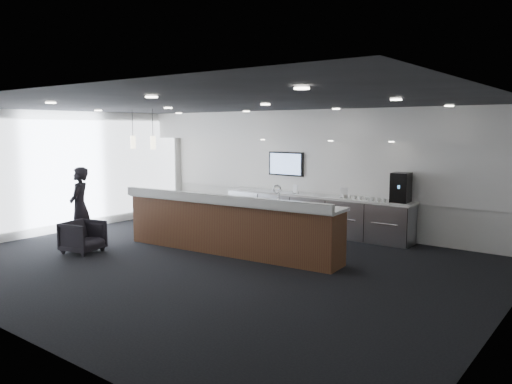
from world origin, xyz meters
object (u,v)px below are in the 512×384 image
Objects in this scene: coffee_machine at (401,188)px; service_counter at (229,225)px; lounge_guest at (80,206)px; armchair at (83,237)px.

service_counter is at bearing -134.99° from coffee_machine.
service_counter is at bearing 78.53° from lounge_guest.
lounge_guest is at bearing 46.83° from armchair.
armchair is (-4.96, -4.70, -0.94)m from coffee_machine.
coffee_machine is at bearing 90.51° from lounge_guest.
service_counter is 6.90× the size of armchair.
coffee_machine is (2.53, 2.86, 0.70)m from service_counter.
armchair is at bearing -147.76° from service_counter.
service_counter is 2.90× the size of lounge_guest.
lounge_guest is (-5.58, -4.33, -0.41)m from coffee_machine.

